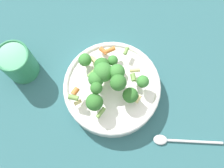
# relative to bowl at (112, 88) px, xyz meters

# --- Properties ---
(ground_plane) EXTENTS (3.00, 3.00, 0.00)m
(ground_plane) POSITION_rel_bowl_xyz_m (0.00, 0.00, -0.03)
(ground_plane) COLOR #2D6066
(bowl) EXTENTS (0.25, 0.25, 0.05)m
(bowl) POSITION_rel_bowl_xyz_m (0.00, 0.00, 0.00)
(bowl) COLOR white
(bowl) RESTS_ON ground_plane
(pasta_salad) EXTENTS (0.20, 0.18, 0.08)m
(pasta_salad) POSITION_rel_bowl_xyz_m (-0.01, 0.01, 0.07)
(pasta_salad) COLOR #8CB766
(pasta_salad) RESTS_ON bowl
(cup) EXTENTS (0.09, 0.09, 0.10)m
(cup) POSITION_rel_bowl_xyz_m (-0.18, 0.19, 0.02)
(cup) COLOR #2D7F51
(cup) RESTS_ON ground_plane
(spoon) EXTENTS (0.16, 0.12, 0.01)m
(spoon) POSITION_rel_bowl_xyz_m (0.07, -0.20, -0.02)
(spoon) COLOR silver
(spoon) RESTS_ON ground_plane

